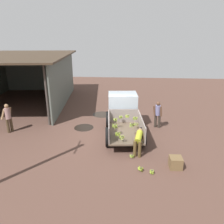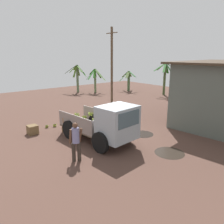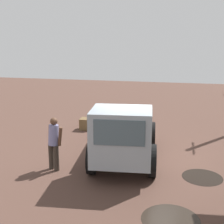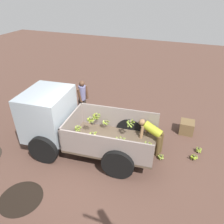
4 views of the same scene
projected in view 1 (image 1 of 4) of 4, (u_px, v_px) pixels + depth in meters
name	position (u px, v px, depth m)	size (l,w,h in m)	color
ground	(114.00, 137.00, 12.05)	(36.00, 36.00, 0.00)	brown
mud_patch_0	(84.00, 128.00, 13.23)	(1.17, 1.17, 0.01)	black
mud_patch_1	(102.00, 114.00, 15.42)	(1.33, 1.33, 0.01)	#2C241C
cargo_truck	(123.00, 112.00, 12.73)	(4.42, 2.31, 2.04)	brown
warehouse_shed	(23.00, 68.00, 17.52)	(11.20, 8.62, 3.87)	#555D54
person_foreground_visitor	(158.00, 113.00, 12.96)	(0.44, 0.58, 1.64)	#352C24
person_worker_loading	(139.00, 140.00, 10.07)	(0.88, 0.60, 1.14)	brown
person_bystander_near_shed	(8.00, 117.00, 12.35)	(0.66, 0.51, 1.69)	#443422
banana_bunch_on_ground_0	(141.00, 169.00, 8.96)	(0.25, 0.25, 0.20)	brown
banana_bunch_on_ground_1	(152.00, 172.00, 8.80)	(0.21, 0.21, 0.19)	brown
banana_bunch_on_ground_2	(132.00, 156.00, 9.94)	(0.22, 0.22, 0.17)	brown
wooden_crate_0	(176.00, 163.00, 9.15)	(0.51, 0.51, 0.49)	brown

